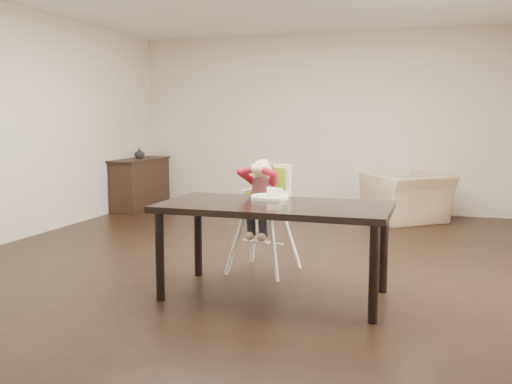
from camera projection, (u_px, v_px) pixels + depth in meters
The scene contains 8 objects.
ground at pixel (257, 264), 5.58m from camera, with size 7.00×7.00×0.00m, color black.
room_walls at pixel (257, 71), 5.34m from camera, with size 6.02×7.02×2.71m.
dining_table at pixel (274, 214), 4.48m from camera, with size 1.80×0.90×0.75m.
high_chair at pixel (265, 192), 5.24m from camera, with size 0.50×0.50×1.05m.
plate at pixel (271, 195), 4.72m from camera, with size 0.41×0.41×0.09m.
armchair at pixel (408, 190), 7.78m from camera, with size 1.01×0.66×0.89m, color tan.
sideboard at pixel (141, 184), 8.93m from camera, with size 0.44×1.26×0.79m.
vase at pixel (140, 153), 8.86m from camera, with size 0.16×0.17×0.16m, color #99999E.
Camera 1 is at (1.66, -5.19, 1.42)m, focal length 40.00 mm.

